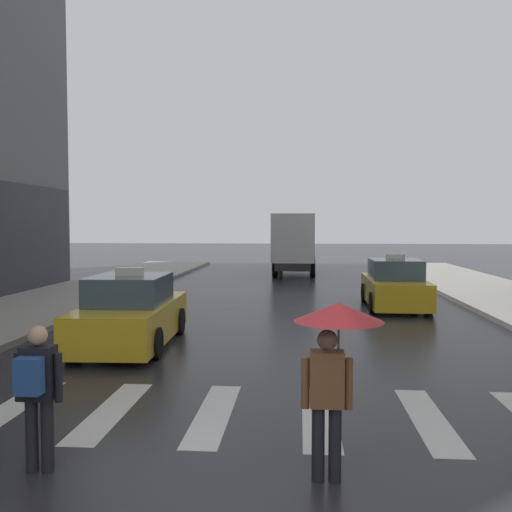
{
  "coord_description": "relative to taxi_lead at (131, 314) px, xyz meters",
  "views": [
    {
      "loc": [
        0.48,
        -5.1,
        2.76
      ],
      "look_at": [
        -0.55,
        8.0,
        2.05
      ],
      "focal_mm": 39.77,
      "sensor_mm": 36.0,
      "label": 1
    }
  ],
  "objects": [
    {
      "name": "pedestrian_with_umbrella",
      "position": [
        4.24,
        -6.62,
        0.79
      ],
      "size": [
        0.96,
        0.96,
        1.94
      ],
      "color": "black",
      "rests_on": "ground"
    },
    {
      "name": "crosswalk_markings",
      "position": [
        3.39,
        -4.54,
        -0.72
      ],
      "size": [
        11.3,
        2.8,
        0.01
      ],
      "color": "silver",
      "rests_on": "ground"
    },
    {
      "name": "pedestrian_with_backpack",
      "position": [
        0.97,
        -6.66,
        0.25
      ],
      "size": [
        0.55,
        0.43,
        1.65
      ],
      "color": "black",
      "rests_on": "ground"
    },
    {
      "name": "box_truck",
      "position": [
        3.56,
        19.0,
        1.13
      ],
      "size": [
        2.41,
        7.59,
        3.35
      ],
      "color": "#2D2D2D",
      "rests_on": "ground"
    },
    {
      "name": "taxi_lead",
      "position": [
        0.0,
        0.0,
        0.0
      ],
      "size": [
        2.04,
        4.59,
        1.8
      ],
      "color": "gold",
      "rests_on": "ground"
    },
    {
      "name": "taxi_second",
      "position": [
        7.03,
        6.57,
        0.0
      ],
      "size": [
        1.98,
        4.57,
        1.8
      ],
      "color": "gold",
      "rests_on": "ground"
    }
  ]
}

